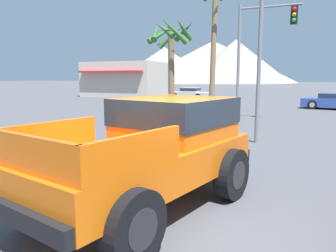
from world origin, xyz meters
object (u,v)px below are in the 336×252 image
Objects in this scene: orange_pickup_truck at (157,146)px; palm_tree_tall at (171,44)px; parked_car_blue at (335,101)px; traffic_light_crosswalk at (261,40)px; palm_tree_short at (214,11)px; parked_car_silver at (190,93)px; street_lamp_post at (262,3)px.

palm_tree_tall is (-4.89, 12.38, 3.09)m from orange_pickup_truck.
orange_pickup_truck is 13.66m from palm_tree_tall.
orange_pickup_truck is 1.06× the size of parked_car_blue.
traffic_light_crosswalk reaches higher than parked_car_blue.
orange_pickup_truck is 0.57× the size of palm_tree_short.
palm_tree_tall is at bearing -173.08° from traffic_light_crosswalk.
parked_car_blue is 0.54× the size of palm_tree_short.
orange_pickup_truck is 1.21× the size of parked_car_silver.
parked_car_silver is 14.69m from parked_car_blue.
traffic_light_crosswalk is 4.94m from palm_tree_tall.
street_lamp_post is (0.84, -6.34, 0.55)m from traffic_light_crosswalk.
palm_tree_short is (1.33, 4.21, 2.43)m from palm_tree_tall.
palm_tree_tall is (4.12, -15.11, 3.58)m from parked_car_silver.
palm_tree_tall reaches higher than orange_pickup_truck.
parked_car_silver is 0.87× the size of parked_car_blue.
palm_tree_tall is 5.04m from palm_tree_short.
street_lamp_post reaches higher than traffic_light_crosswalk.
parked_car_blue is at bearing 76.67° from street_lamp_post.
orange_pickup_truck is at bearing -159.54° from parked_car_silver.
parked_car_blue is 0.77× the size of traffic_light_crosswalk.
traffic_light_crosswalk reaches higher than orange_pickup_truck.
orange_pickup_truck reaches higher than parked_car_silver.
palm_tree_tall reaches higher than parked_car_blue.
palm_tree_tall is at bearing -33.69° from parked_car_blue.
orange_pickup_truck is at bearing -97.25° from street_lamp_post.
traffic_light_crosswalk is at bearing 103.29° from orange_pickup_truck.
street_lamp_post is 8.14m from palm_tree_tall.
traffic_light_crosswalk is (0.01, 12.97, 3.15)m from orange_pickup_truck.
orange_pickup_truck is 17.85m from palm_tree_short.
orange_pickup_truck is 7.64m from street_lamp_post.
parked_car_blue is at bearing 30.92° from palm_tree_short.
palm_tree_short is (-3.57, 3.62, 2.37)m from traffic_light_crosswalk.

